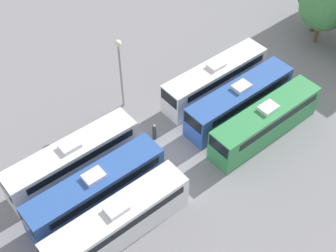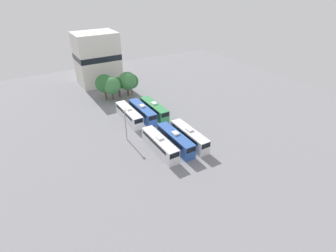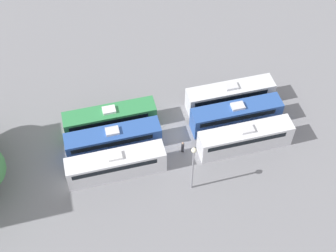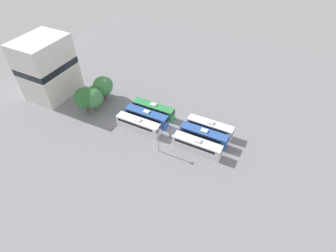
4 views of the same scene
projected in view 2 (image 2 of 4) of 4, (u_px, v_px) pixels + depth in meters
The scene contains 15 objects.
ground_plane at pixel (157, 131), 62.55m from camera, with size 117.61×117.61×0.00m, color gray.
bus_0 at pixel (160, 144), 54.41m from camera, with size 2.53×11.53×3.57m.
bus_1 at pixel (175, 140), 55.96m from camera, with size 2.53×11.53×3.57m.
bus_2 at pixel (189, 136), 57.23m from camera, with size 2.53×11.53×3.57m.
bus_3 at pixel (129, 114), 66.19m from camera, with size 2.53×11.53×3.57m.
bus_4 at pixel (142, 112), 67.56m from camera, with size 2.53×11.53×3.57m.
bus_5 at pixel (154, 109), 68.94m from camera, with size 2.53×11.53×3.57m.
worker_person at pixel (148, 131), 60.95m from camera, with size 0.36×0.36×1.76m.
light_pole at pixel (125, 119), 56.72m from camera, with size 0.60×0.60×7.59m.
tree_0 at pixel (104, 84), 76.07m from camera, with size 5.36×5.36×7.72m.
tree_1 at pixel (112, 86), 75.91m from camera, with size 5.31×5.31×7.24m.
tree_2 at pixel (119, 83), 78.32m from camera, with size 3.59×3.59×6.18m.
tree_3 at pixel (127, 81), 78.74m from camera, with size 5.45×5.45×7.47m.
tree_4 at pixel (131, 81), 79.97m from camera, with size 4.54×4.54×6.49m.
depot_building at pixel (97, 59), 86.48m from camera, with size 13.33×10.57×16.83m.
Camera 2 is at (-25.64, -47.25, 32.10)m, focal length 28.00 mm.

